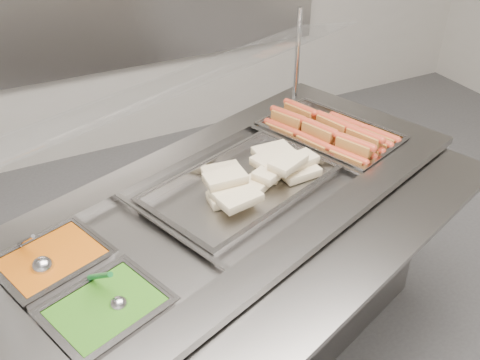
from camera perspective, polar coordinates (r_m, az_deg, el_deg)
name	(u,v)px	position (r m, az deg, el deg)	size (l,w,h in m)	color
steam_counter	(232,280)	(2.17, -0.89, -10.57)	(1.98, 1.37, 0.87)	slate
tray_rail	(346,267)	(1.69, 11.20, -9.08)	(1.72, 0.90, 0.05)	gray
sneeze_guard	(185,81)	(1.86, -5.85, 10.42)	(1.60, 0.80, 0.42)	#BABABE
pan_hotdogs	(330,139)	(2.32, 9.55, 4.28)	(0.49, 0.61, 0.10)	gray
pan_wraps	(242,190)	(1.94, 0.20, -1.04)	(0.75, 0.58, 0.07)	gray
pan_beans	(54,268)	(1.74, -19.21, -8.85)	(0.35, 0.32, 0.10)	gray
pan_peas	(108,317)	(1.55, -13.92, -14.00)	(0.35, 0.32, 0.10)	gray
hotdogs_in_buns	(330,133)	(2.28, 9.56, 5.00)	(0.44, 0.54, 0.11)	#975A1F
tortilla_wraps	(264,173)	(1.97, 2.57, 0.80)	(0.47, 0.34, 0.10)	#CCB489
ladle	(42,265)	(1.69, -20.39, -8.53)	(0.09, 0.18, 0.15)	#BBBABF
serving_spoon	(115,300)	(1.52, -13.16, -12.34)	(0.08, 0.16, 0.14)	#BBBABF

